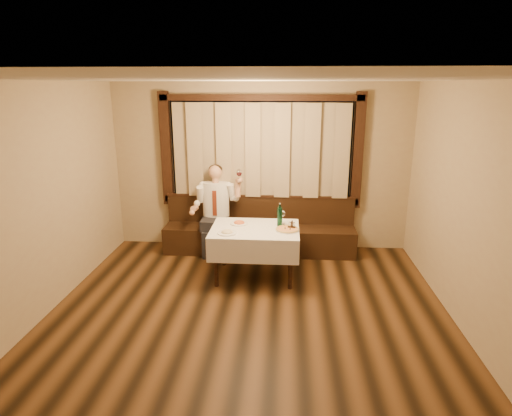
# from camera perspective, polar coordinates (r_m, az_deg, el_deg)

# --- Properties ---
(room) EXTENTS (5.01, 6.01, 2.81)m
(room) POSITION_cam_1_polar(r_m,az_deg,el_deg) (5.28, -0.74, 2.40)
(room) COLOR black
(room) RESTS_ON ground
(banquette) EXTENTS (3.20, 0.61, 0.94)m
(banquette) POSITION_cam_1_polar(r_m,az_deg,el_deg) (7.30, 0.47, -3.40)
(banquette) COLOR black
(banquette) RESTS_ON ground
(dining_table) EXTENTS (1.27, 0.97, 0.76)m
(dining_table) POSITION_cam_1_polar(r_m,az_deg,el_deg) (6.22, -0.13, -3.60)
(dining_table) COLOR black
(dining_table) RESTS_ON ground
(pizza) EXTENTS (0.34, 0.34, 0.04)m
(pizza) POSITION_cam_1_polar(r_m,az_deg,el_deg) (6.10, 4.19, -2.86)
(pizza) COLOR white
(pizza) RESTS_ON dining_table
(pasta_red) EXTENTS (0.27, 0.27, 0.09)m
(pasta_red) POSITION_cam_1_polar(r_m,az_deg,el_deg) (6.36, -2.26, -1.81)
(pasta_red) COLOR white
(pasta_red) RESTS_ON dining_table
(pasta_cream) EXTENTS (0.27, 0.27, 0.09)m
(pasta_cream) POSITION_cam_1_polar(r_m,az_deg,el_deg) (5.97, -3.88, -3.07)
(pasta_cream) COLOR white
(pasta_cream) RESTS_ON dining_table
(green_bottle) EXTENTS (0.08, 0.08, 0.35)m
(green_bottle) POSITION_cam_1_polar(r_m,az_deg,el_deg) (6.24, 3.18, -1.13)
(green_bottle) COLOR #0E4429
(green_bottle) RESTS_ON dining_table
(table_wine_glass) EXTENTS (0.08, 0.08, 0.21)m
(table_wine_glass) POSITION_cam_1_polar(r_m,az_deg,el_deg) (6.32, 3.56, -0.80)
(table_wine_glass) COLOR white
(table_wine_glass) RESTS_ON dining_table
(cruet_caddy) EXTENTS (0.12, 0.08, 0.12)m
(cruet_caddy) POSITION_cam_1_polar(r_m,az_deg,el_deg) (6.16, 4.79, -2.41)
(cruet_caddy) COLOR black
(cruet_caddy) RESTS_ON dining_table
(seated_man) EXTENTS (0.84, 0.62, 1.49)m
(seated_man) POSITION_cam_1_polar(r_m,az_deg,el_deg) (7.13, -5.40, 0.64)
(seated_man) COLOR black
(seated_man) RESTS_ON ground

